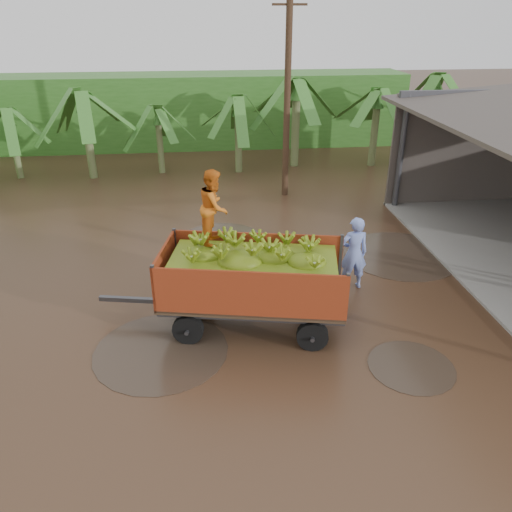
{
  "coord_description": "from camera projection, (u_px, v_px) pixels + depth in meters",
  "views": [
    {
      "loc": [
        -1.71,
        -10.9,
        6.55
      ],
      "look_at": [
        -0.56,
        -0.79,
        1.5
      ],
      "focal_mm": 35.0,
      "sensor_mm": 36.0,
      "label": 1
    }
  ],
  "objects": [
    {
      "name": "banana_plants",
      "position": [
        143.0,
        160.0,
        17.28
      ],
      "size": [
        24.55,
        20.56,
        4.37
      ],
      "color": "#2D661E",
      "rests_on": "ground"
    },
    {
      "name": "ground",
      "position": [
        274.0,
        294.0,
        12.78
      ],
      "size": [
        100.0,
        100.0,
        0.0
      ],
      "primitive_type": "plane",
      "color": "black",
      "rests_on": "ground"
    },
    {
      "name": "hedge_north",
      "position": [
        193.0,
        110.0,
        26.02
      ],
      "size": [
        22.0,
        3.0,
        3.6
      ],
      "primitive_type": "cube",
      "color": "#2D661E",
      "rests_on": "ground"
    },
    {
      "name": "utility_pole",
      "position": [
        287.0,
        98.0,
        17.99
      ],
      "size": [
        1.2,
        0.24,
        7.23
      ],
      "color": "#47301E",
      "rests_on": "ground"
    },
    {
      "name": "banana_trailer",
      "position": [
        252.0,
        276.0,
        11.03
      ],
      "size": [
        5.71,
        2.73,
        3.53
      ],
      "rotation": [
        0.0,
        0.0,
        -0.2
      ],
      "color": "#C83F1C",
      "rests_on": "ground"
    },
    {
      "name": "man_blue",
      "position": [
        354.0,
        253.0,
        12.68
      ],
      "size": [
        0.72,
        0.48,
        1.95
      ],
      "primitive_type": "imported",
      "rotation": [
        0.0,
        0.0,
        3.13
      ],
      "color": "#788EDC",
      "rests_on": "ground"
    }
  ]
}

